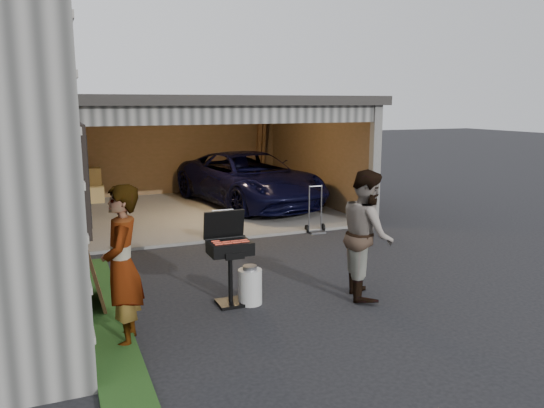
{
  "coord_description": "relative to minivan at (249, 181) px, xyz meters",
  "views": [
    {
      "loc": [
        -2.74,
        -6.44,
        2.75
      ],
      "look_at": [
        0.47,
        1.29,
        1.15
      ],
      "focal_mm": 35.0,
      "sensor_mm": 36.0,
      "label": 1
    }
  ],
  "objects": [
    {
      "name": "ground",
      "position": [
        -2.07,
        -6.71,
        -0.7
      ],
      "size": [
        80.0,
        80.0,
        0.0
      ],
      "primitive_type": "plane",
      "color": "black",
      "rests_on": "ground"
    },
    {
      "name": "groundcover_strip",
      "position": [
        -4.32,
        -7.71,
        -0.67
      ],
      "size": [
        0.5,
        8.0,
        0.06
      ],
      "primitive_type": "cube",
      "color": "#193814",
      "rests_on": "ground"
    },
    {
      "name": "garage",
      "position": [
        -1.31,
        0.08,
        1.17
      ],
      "size": [
        6.8,
        6.3,
        2.9
      ],
      "color": "#605E59",
      "rests_on": "ground"
    },
    {
      "name": "minivan",
      "position": [
        0.0,
        0.0,
        0.0
      ],
      "size": [
        3.11,
        5.36,
        1.4
      ],
      "primitive_type": "imported",
      "rotation": [
        0.0,
        0.0,
        0.16
      ],
      "color": "black",
      "rests_on": "ground"
    },
    {
      "name": "woman",
      "position": [
        -4.17,
        -7.19,
        0.23
      ],
      "size": [
        0.58,
        0.76,
        1.87
      ],
      "primitive_type": "imported",
      "rotation": [
        0.0,
        0.0,
        -1.79
      ],
      "color": "silver",
      "rests_on": "ground"
    },
    {
      "name": "man",
      "position": [
        -0.75,
        -6.91,
        0.22
      ],
      "size": [
        0.96,
        1.08,
        1.84
      ],
      "primitive_type": "imported",
      "rotation": [
        0.0,
        0.0,
        1.22
      ],
      "color": "#3D2818",
      "rests_on": "ground"
    },
    {
      "name": "bbq_grill",
      "position": [
        -2.67,
        -6.48,
        0.06
      ],
      "size": [
        0.58,
        0.51,
        1.29
      ],
      "color": "black",
      "rests_on": "ground"
    },
    {
      "name": "propane_tank",
      "position": [
        -2.4,
        -6.58,
        -0.46
      ],
      "size": [
        0.42,
        0.42,
        0.49
      ],
      "primitive_type": "cylinder",
      "rotation": [
        0.0,
        0.0,
        0.33
      ],
      "color": "silver",
      "rests_on": "ground"
    },
    {
      "name": "plywood_panel",
      "position": [
        -4.41,
        -5.89,
        -0.2
      ],
      "size": [
        0.25,
        0.9,
        1.0
      ],
      "primitive_type": "cube",
      "rotation": [
        0.0,
        -0.21,
        0.0
      ],
      "color": "#58341E",
      "rests_on": "ground"
    },
    {
      "name": "hand_truck",
      "position": [
        0.34,
        -3.25,
        -0.51
      ],
      "size": [
        0.43,
        0.32,
        1.02
      ],
      "rotation": [
        0.0,
        0.0,
        -0.05
      ],
      "color": "slate",
      "rests_on": "ground"
    }
  ]
}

